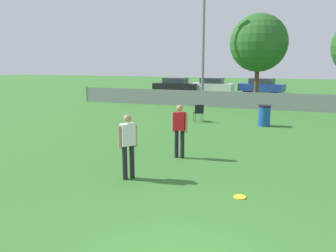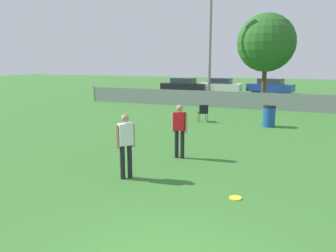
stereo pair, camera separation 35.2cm
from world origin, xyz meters
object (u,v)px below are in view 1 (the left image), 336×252
Objects in this scene: parked_car_blue at (262,86)px; frisbee_disc at (240,197)px; folding_chair_sideline at (199,112)px; parked_car_dark at (175,85)px; player_receiver_white at (128,142)px; light_pole at (203,35)px; trash_bin at (264,116)px; player_thrower_red at (180,128)px; parked_car_white at (212,85)px; tree_near_pole at (258,43)px.

frisbee_disc is at bearing -75.72° from parked_car_blue.
parked_car_dark is (-6.50, 15.68, 0.16)m from folding_chair_sideline.
player_receiver_white reaches higher than parked_car_blue.
folding_chair_sideline is (1.55, -7.02, -4.40)m from light_pole.
frisbee_disc is at bearing -89.63° from trash_bin.
light_pole is 11.84m from parked_car_blue.
player_receiver_white is 1.71× the size of trash_bin.
player_thrower_red is 24.07m from parked_car_blue.
frisbee_disc is 26.63m from parked_car_dark.
trash_bin is (-0.06, 9.01, 0.49)m from frisbee_disc.
parked_car_white is at bearing 101.13° from player_thrower_red.
parked_car_dark is (-6.88, 24.49, -0.31)m from player_receiver_white.
parked_car_dark reaches higher than trash_bin.
tree_near_pole is at bearing -77.46° from parked_car_blue.
parked_car_blue is at bearing 39.72° from player_receiver_white.
player_thrower_red is at bearing -80.80° from parked_car_blue.
light_pole is 4.83× the size of player_thrower_red.
parked_car_white is at bearing 110.36° from trash_bin.
player_receiver_white reaches higher than folding_chair_sideline.
parked_car_dark is (-9.77, 15.73, 0.18)m from trash_bin.
player_thrower_red is 23.45m from parked_car_dark.
light_pole is 9.63m from trash_bin.
folding_chair_sideline is at bearing -77.53° from light_pole.
player_receiver_white is 1.00× the size of player_thrower_red.
light_pole reaches higher than tree_near_pole.
player_receiver_white is 3.11m from frisbee_disc.
parked_car_blue is (0.84, 24.05, -0.29)m from player_thrower_red.
player_receiver_white reaches higher than parked_car_dark.
trash_bin is 17.69m from parked_car_white.
tree_near_pole is 9.51m from parked_car_blue.
parked_car_dark is at bearing 121.83° from trash_bin.
player_thrower_red is 3.55m from frisbee_disc.
parked_car_blue is at bearing 71.86° from light_pole.
trash_bin is at bearing 151.03° from folding_chair_sideline.
trash_bin is 18.52m from parked_car_dark.
tree_near_pole is 1.41× the size of parked_car_blue.
parked_car_blue is at bearing 93.08° from frisbee_disc.
light_pole is at bearing -96.94° from parked_car_blue.
tree_near_pole is at bearing 97.54° from trash_bin.
light_pole reaches higher than player_receiver_white.
tree_near_pole is at bearing 25.46° from light_pole.
parked_car_blue reaches higher than folding_chair_sideline.
parked_car_dark is (-9.83, 24.75, 0.67)m from frisbee_disc.
parked_car_blue is at bearing 13.54° from parked_car_white.
trash_bin is at bearing 72.51° from player_thrower_red.
player_receiver_white is 0.41× the size of parked_car_white.
tree_near_pole reaches higher than parked_car_white.
parked_car_dark is 8.60m from parked_car_blue.
player_receiver_white is at bearing -83.06° from light_pole.
player_thrower_red is 6.62m from folding_chair_sideline.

